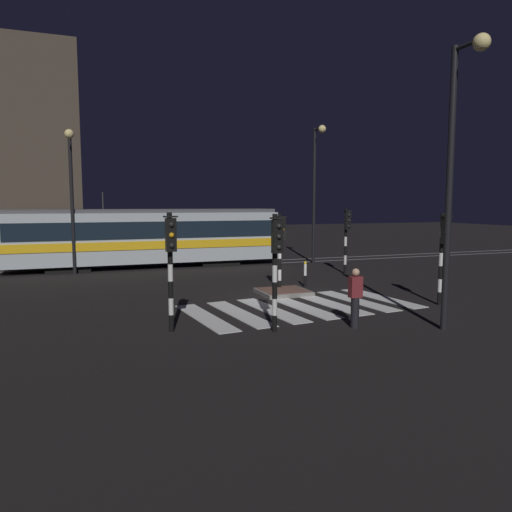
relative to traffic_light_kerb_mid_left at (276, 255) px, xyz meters
The scene contains 16 objects.
ground_plane 5.38m from the traffic_light_kerb_mid_left, 64.74° to the left, with size 120.00×120.00×0.00m, color black.
rail_near 14.73m from the traffic_light_kerb_mid_left, 81.70° to the left, with size 80.00×0.12×0.03m, color #59595E.
rail_far 16.14m from the traffic_light_kerb_mid_left, 82.45° to the left, with size 80.00×0.12×0.03m, color #59595E.
crosswalk_zebra 4.08m from the traffic_light_kerb_mid_left, 52.74° to the left, with size 8.13×4.85×0.02m.
traffic_island 6.10m from the traffic_light_kerb_mid_left, 64.39° to the left, with size 1.87×1.79×0.18m.
traffic_light_kerb_mid_left is the anchor object (origin of this frame).
traffic_light_median_centre 6.22m from the traffic_light_kerb_mid_left, 65.55° to the left, with size 0.36×0.42×3.13m.
traffic_light_corner_far_right 11.90m from the traffic_light_kerb_mid_left, 49.93° to the left, with size 0.36×0.42×3.30m.
traffic_light_corner_near_right 6.92m from the traffic_light_kerb_mid_left, 10.77° to the left, with size 0.36×0.42×3.22m.
traffic_light_corner_near_left 2.86m from the traffic_light_kerb_mid_left, 158.99° to the left, with size 0.36×0.42×3.30m.
street_lamp_trackside_left 14.79m from the traffic_light_kerb_mid_left, 110.91° to the left, with size 0.44×1.21×7.06m.
street_lamp_near_kerb 5.54m from the traffic_light_kerb_mid_left, 19.03° to the right, with size 0.44×1.21×7.74m.
street_lamp_trackside_right 16.16m from the traffic_light_kerb_mid_left, 58.82° to the left, with size 0.44×1.21×7.99m.
tram 15.22m from the traffic_light_kerb_mid_left, 95.51° to the left, with size 14.97×2.58×4.15m.
pedestrian_waiting_at_kerb 2.67m from the traffic_light_kerb_mid_left, ahead, with size 0.36×0.24×1.71m.
bollard_island_edge 7.63m from the traffic_light_kerb_mid_left, 57.66° to the left, with size 0.12×0.12×1.11m.
Camera 1 is at (-7.13, -16.42, 3.52)m, focal length 33.85 mm.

